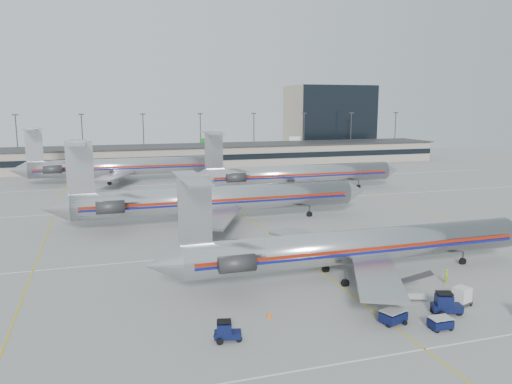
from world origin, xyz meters
name	(u,v)px	position (x,y,z in m)	size (l,w,h in m)	color
ground	(322,273)	(0.00, 0.00, 0.00)	(260.00, 260.00, 0.00)	gray
apron_markings	(289,248)	(0.00, 10.00, 0.01)	(160.00, 0.15, 0.02)	silver
terminal	(180,156)	(0.00, 97.97, 3.16)	(162.00, 17.00, 6.25)	gray
light_mast_row	(173,135)	(0.00, 112.00, 8.58)	(163.60, 0.40, 15.28)	#38383D
distant_building	(329,119)	(62.00, 128.00, 12.50)	(30.00, 20.00, 25.00)	tan
jet_foreground	(352,246)	(2.38, -2.15, 3.36)	(44.21, 26.03, 11.57)	silver
jet_second_row	(213,199)	(-6.32, 25.83, 3.81)	(50.14, 29.52, 13.12)	silver
jet_third_row	(296,174)	(16.40, 48.24, 3.74)	(47.11, 28.98, 12.88)	silver
jet_back_row	(118,167)	(-18.41, 72.02, 3.79)	(47.78, 29.39, 13.06)	silver
tug_left	(226,332)	(-13.79, -12.29, 0.77)	(2.25, 1.47, 1.68)	#090F33
tug_center	(445,304)	(5.53, -13.20, 0.93)	(2.77, 2.03, 2.03)	#090F33
cart_inner	(393,316)	(0.23, -13.40, 0.63)	(2.42, 2.01, 1.18)	#090F33
cart_outer	(440,323)	(3.26, -15.51, 0.54)	(1.78, 1.23, 1.01)	#090F33
uld_container	(462,296)	(8.33, -11.87, 0.84)	(1.89, 1.72, 1.66)	#2D2D30
belt_loader	(403,292)	(4.15, -8.98, 0.69)	(5.03, 2.76, 2.57)	#949494
ramp_worker_near	(447,277)	(10.57, -6.93, 0.77)	(0.56, 0.37, 1.54)	#7FBF12
ramp_worker_far	(463,295)	(8.74, -11.59, 0.76)	(0.74, 0.57, 1.51)	#BEE915
cone_left	(269,314)	(-9.23, -9.19, 0.30)	(0.44, 0.44, 0.60)	#ED5307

